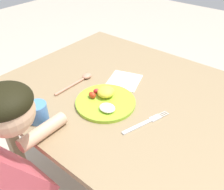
{
  "coord_description": "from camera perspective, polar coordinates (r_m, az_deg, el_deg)",
  "views": [
    {
      "loc": [
        0.45,
        -0.73,
        1.34
      ],
      "look_at": [
        -0.06,
        -0.09,
        0.73
      ],
      "focal_mm": 38.14,
      "sensor_mm": 36.0,
      "label": 1
    }
  ],
  "objects": [
    {
      "name": "plate",
      "position": [
        1.01,
        -1.62,
        -1.28
      ],
      "size": [
        0.25,
        0.25,
        0.06
      ],
      "color": "#96C92F",
      "rests_on": "dining_table"
    },
    {
      "name": "drinking_cup",
      "position": [
        0.95,
        -17.33,
        -4.01
      ],
      "size": [
        0.07,
        0.07,
        0.08
      ],
      "primitive_type": "cylinder",
      "color": "#4B86CE",
      "rests_on": "dining_table"
    },
    {
      "name": "ground_plane",
      "position": [
        1.6,
        4.09,
        -21.07
      ],
      "size": [
        8.0,
        8.0,
        0.0
      ],
      "primitive_type": "plane",
      "color": "#B8A997"
    },
    {
      "name": "dining_table",
      "position": [
        1.12,
        5.45,
        -3.5
      ],
      "size": [
        1.24,
        0.92,
        0.71
      ],
      "color": "#8F7653",
      "rests_on": "ground_plane"
    },
    {
      "name": "fork",
      "position": [
        0.93,
        7.99,
        -6.6
      ],
      "size": [
        0.09,
        0.21,
        0.01
      ],
      "rotation": [
        0.0,
        0.0,
        1.25
      ],
      "color": "silver",
      "rests_on": "dining_table"
    },
    {
      "name": "spoon",
      "position": [
        1.16,
        -7.46,
        3.67
      ],
      "size": [
        0.04,
        0.22,
        0.02
      ],
      "rotation": [
        0.0,
        0.0,
        1.55
      ],
      "color": "tan",
      "rests_on": "dining_table"
    },
    {
      "name": "napkin",
      "position": [
        1.15,
        2.94,
        3.45
      ],
      "size": [
        0.19,
        0.19,
        0.0
      ],
      "primitive_type": "cube",
      "rotation": [
        0.0,
        0.0,
        0.32
      ],
      "color": "white",
      "rests_on": "dining_table"
    }
  ]
}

